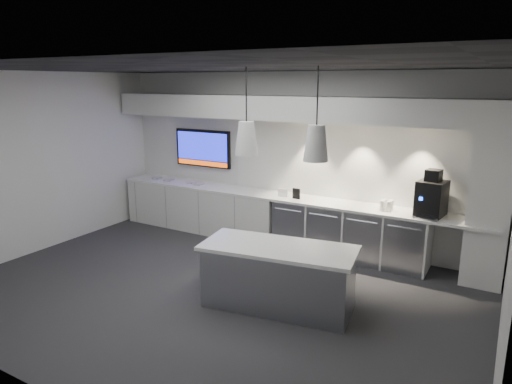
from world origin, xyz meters
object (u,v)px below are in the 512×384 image
Objects in this scene: island at (278,276)px; coffee_machine at (432,197)px; wall_tv at (203,148)px; bin at (211,270)px.

coffee_machine is (1.44, 2.11, 0.77)m from island.
wall_tv is 4.35m from coffee_machine.
coffee_machine is (4.33, -0.25, -0.38)m from wall_tv.
island is 2.67m from coffee_machine.
wall_tv is 1.82× the size of coffee_machine.
coffee_machine reaches higher than island.
bin is (-1.14, 0.12, -0.20)m from island.
wall_tv is at bearing 127.99° from bin.
coffee_machine is at bearing 37.63° from bin.
island is 1.16m from bin.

